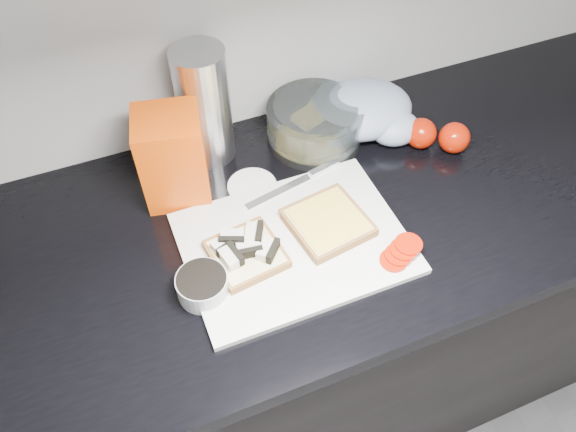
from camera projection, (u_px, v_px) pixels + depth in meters
The scene contains 14 objects.
base_cabinet at pixel (309, 326), 1.45m from camera, with size 3.50×0.60×0.86m, color black.
countertop at pixel (316, 215), 1.11m from camera, with size 3.50×0.64×0.04m, color black.
cutting_board at pixel (294, 243), 1.03m from camera, with size 0.40×0.30×0.01m, color silver.
bread_left at pixel (246, 252), 0.99m from camera, with size 0.14×0.14×0.04m.
bread_right at pixel (328, 222), 1.04m from camera, with size 0.16×0.16×0.02m.
tomato_slices at pixel (401, 252), 1.00m from camera, with size 0.10×0.07×0.02m.
knife at pixel (305, 178), 1.12m from camera, with size 0.22×0.06×0.01m.
seed_tub at pixel (202, 285), 0.95m from camera, with size 0.09×0.09×0.05m.
tub_lid at pixel (252, 186), 1.12m from camera, with size 0.10×0.10×0.01m, color white.
glass_bowl at pixel (315, 124), 1.19m from camera, with size 0.20×0.20×0.08m.
bread_bag at pixel (173, 157), 1.05m from camera, with size 0.12×0.11×0.19m, color red.
steel_canister at pixel (204, 106), 1.09m from camera, with size 0.10×0.10×0.25m, color #B0B1B5.
grocery_bag at pixel (367, 112), 1.20m from camera, with size 0.24×0.22×0.10m.
whole_tomatoes at pixel (422, 132), 1.18m from camera, with size 0.17×0.15×0.07m.
Camera 1 is at (-0.32, 0.56, 1.73)m, focal length 35.00 mm.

